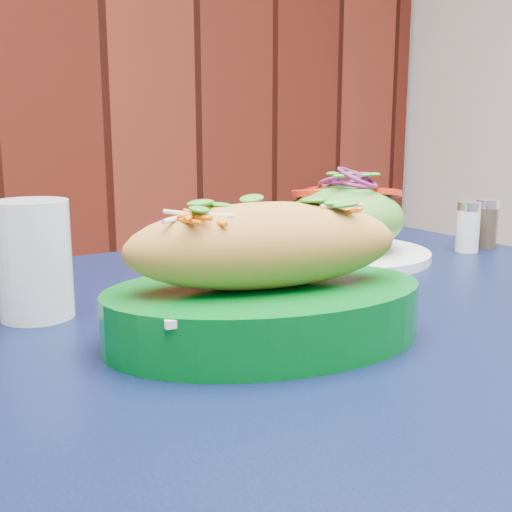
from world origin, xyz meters
TOP-DOWN VIEW (x-y plane):
  - cafe_table at (0.21, 1.19)m, footprint 0.89×0.89m
  - banh_mi_basket at (0.07, 1.18)m, footprint 0.31×0.26m
  - salad_plate at (0.36, 1.37)m, footprint 0.23×0.23m
  - water_glass at (-0.05, 1.36)m, footprint 0.07×0.07m
  - salt_shaker at (0.54, 1.30)m, footprint 0.03×0.03m
  - pepper_shaker at (0.58, 1.30)m, footprint 0.03×0.03m

SIDE VIEW (x-z plane):
  - cafe_table at x=0.21m, z-range 0.29..1.04m
  - salt_shaker at x=0.54m, z-range 0.75..0.82m
  - pepper_shaker at x=0.58m, z-range 0.75..0.82m
  - salad_plate at x=0.36m, z-range 0.74..0.85m
  - banh_mi_basket at x=0.07m, z-range 0.74..0.86m
  - water_glass at x=-0.05m, z-range 0.75..0.86m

